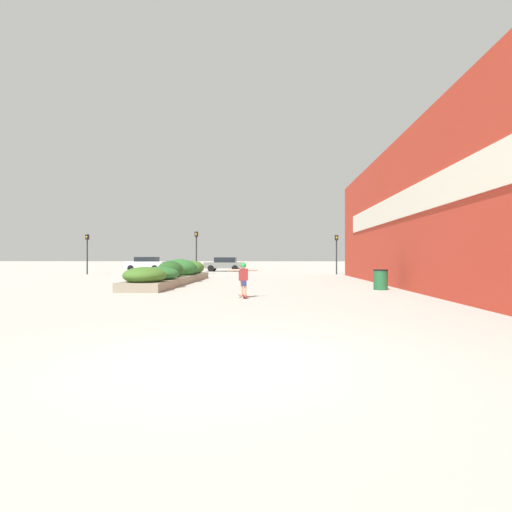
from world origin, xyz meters
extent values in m
plane|color=#ADA89E|center=(0.00, 0.00, 0.00)|extent=(300.00, 300.00, 0.00)
cube|color=#B23323|center=(6.89, 9.99, 3.56)|extent=(0.60, 35.14, 7.12)
cube|color=silver|center=(6.55, 9.29, 3.87)|extent=(0.06, 29.06, 1.20)
cube|color=gray|center=(-4.93, 16.63, 0.20)|extent=(1.89, 12.47, 0.40)
ellipsoid|color=#3D6623|center=(-4.89, 11.47, 0.68)|extent=(1.84, 2.09, 0.75)
ellipsoid|color=#286028|center=(-4.85, 13.49, 0.66)|extent=(1.91, 2.08, 0.70)
ellipsoid|color=#234C1E|center=(-4.84, 15.55, 0.78)|extent=(1.36, 1.62, 1.01)
ellipsoid|color=#286028|center=(-4.90, 17.96, 0.82)|extent=(2.02, 1.80, 1.11)
ellipsoid|color=#286028|center=(-4.93, 19.63, 0.70)|extent=(1.87, 2.13, 0.79)
ellipsoid|color=#3D6623|center=(-4.94, 21.61, 0.77)|extent=(1.69, 1.94, 0.98)
cube|color=maroon|center=(-0.36, 8.63, 0.09)|extent=(0.42, 0.67, 0.01)
cylinder|color=beige|center=(-0.52, 8.81, 0.03)|extent=(0.08, 0.07, 0.06)
cylinder|color=beige|center=(-0.35, 8.87, 0.03)|extent=(0.08, 0.07, 0.06)
cylinder|color=beige|center=(-0.37, 8.39, 0.03)|extent=(0.08, 0.07, 0.06)
cylinder|color=beige|center=(-0.20, 8.45, 0.03)|extent=(0.08, 0.07, 0.06)
cylinder|color=tan|center=(-0.42, 8.61, 0.36)|extent=(0.13, 0.13, 0.54)
cylinder|color=tan|center=(-0.30, 8.65, 0.36)|extent=(0.13, 0.13, 0.54)
cube|color=navy|center=(-0.36, 8.63, 0.54)|extent=(0.24, 0.22, 0.19)
cube|color=maroon|center=(-0.36, 8.63, 0.85)|extent=(0.34, 0.25, 0.42)
cylinder|color=tan|center=(-0.69, 8.51, 1.01)|extent=(0.40, 0.20, 0.07)
cylinder|color=tan|center=(-0.03, 8.75, 1.01)|extent=(0.40, 0.20, 0.07)
sphere|color=tan|center=(-0.36, 8.63, 1.14)|extent=(0.18, 0.18, 0.18)
sphere|color=green|center=(-0.36, 8.63, 1.18)|extent=(0.20, 0.20, 0.20)
cylinder|color=#1E5B33|center=(5.55, 12.57, 0.43)|extent=(0.62, 0.62, 0.87)
cylinder|color=black|center=(5.55, 12.57, 0.89)|extent=(0.65, 0.65, 0.05)
cube|color=silver|center=(-13.06, 36.51, 0.68)|extent=(4.12, 1.86, 0.70)
cube|color=black|center=(-12.89, 36.51, 1.28)|extent=(2.27, 1.64, 0.49)
cylinder|color=black|center=(-14.33, 35.63, 0.33)|extent=(0.66, 0.22, 0.66)
cylinder|color=black|center=(-14.33, 37.40, 0.33)|extent=(0.66, 0.22, 0.66)
cylinder|color=black|center=(-11.78, 35.63, 0.33)|extent=(0.66, 0.22, 0.66)
cylinder|color=black|center=(-11.78, 37.40, 0.33)|extent=(0.66, 0.22, 0.66)
cube|color=slate|center=(-4.58, 36.50, 0.64)|extent=(4.06, 1.94, 0.61)
cube|color=black|center=(-4.42, 36.50, 1.21)|extent=(2.23, 1.71, 0.54)
cylinder|color=black|center=(-5.84, 35.58, 0.33)|extent=(0.66, 0.22, 0.66)
cylinder|color=black|center=(-5.84, 37.43, 0.33)|extent=(0.66, 0.22, 0.66)
cylinder|color=black|center=(-3.32, 35.58, 0.33)|extent=(0.66, 0.22, 0.66)
cylinder|color=black|center=(-3.32, 37.43, 0.33)|extent=(0.66, 0.22, 0.66)
cylinder|color=black|center=(-6.02, 28.73, 1.63)|extent=(0.11, 0.11, 3.27)
cube|color=black|center=(-6.02, 28.73, 3.49)|extent=(0.28, 0.20, 0.45)
sphere|color=#2D2823|center=(-6.02, 28.61, 3.64)|extent=(0.15, 0.15, 0.15)
sphere|color=orange|center=(-6.02, 28.61, 3.49)|extent=(0.15, 0.15, 0.15)
sphere|color=#2D2823|center=(-6.02, 28.61, 3.34)|extent=(0.15, 0.15, 0.15)
cylinder|color=black|center=(6.15, 29.16, 1.48)|extent=(0.11, 0.11, 2.96)
cube|color=black|center=(6.15, 29.16, 3.19)|extent=(0.28, 0.20, 0.45)
sphere|color=#2D2823|center=(6.15, 29.04, 3.34)|extent=(0.15, 0.15, 0.15)
sphere|color=orange|center=(6.15, 29.04, 3.19)|extent=(0.15, 0.15, 0.15)
sphere|color=#2D2823|center=(6.15, 29.04, 3.04)|extent=(0.15, 0.15, 0.15)
cylinder|color=black|center=(-15.48, 28.24, 1.51)|extent=(0.11, 0.11, 3.02)
cube|color=black|center=(-15.48, 28.24, 3.24)|extent=(0.28, 0.20, 0.45)
sphere|color=#2D2823|center=(-15.48, 28.12, 3.39)|extent=(0.15, 0.15, 0.15)
sphere|color=orange|center=(-15.48, 28.12, 3.24)|extent=(0.15, 0.15, 0.15)
sphere|color=#2D2823|center=(-15.48, 28.12, 3.09)|extent=(0.15, 0.15, 0.15)
camera|label=1|loc=(0.74, -5.66, 1.46)|focal=28.00mm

